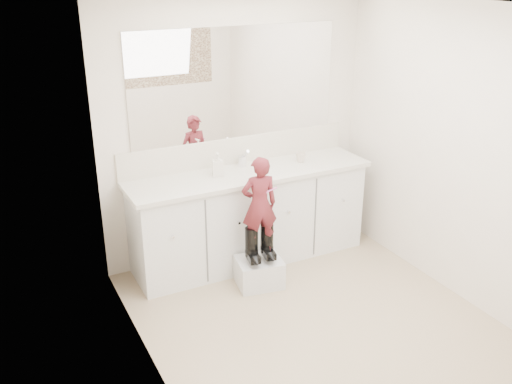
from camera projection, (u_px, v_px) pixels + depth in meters
floor at (319, 324)px, 4.49m from camera, size 3.00×3.00×0.00m
ceiling at (335, 5)px, 3.59m from camera, size 3.00×3.00×0.00m
wall_back at (236, 131)px, 5.28m from camera, size 2.60×0.00×2.60m
wall_front at (495, 281)px, 2.80m from camera, size 2.60×0.00×2.60m
wall_left at (148, 218)px, 3.49m from camera, size 0.00×3.00×3.00m
wall_right at (461, 156)px, 4.59m from camera, size 0.00×3.00×3.00m
vanity_cabinet at (250, 218)px, 5.34m from camera, size 2.20×0.55×0.85m
countertop at (250, 174)px, 5.16m from camera, size 2.28×0.58×0.04m
backsplash at (237, 150)px, 5.34m from camera, size 2.28×0.03×0.25m
mirror at (236, 83)px, 5.10m from camera, size 2.00×0.02×1.00m
dot_panel at (509, 196)px, 2.64m from camera, size 2.00×0.01×1.20m
faucet at (242, 161)px, 5.27m from camera, size 0.08×0.08×0.10m
cup at (301, 157)px, 5.39m from camera, size 0.13×0.13×0.09m
soap_bottle at (218, 164)px, 5.03m from camera, size 0.12×0.12×0.21m
step_stool at (259, 272)px, 5.01m from camera, size 0.44×0.38×0.25m
boot_left at (251, 245)px, 4.87m from camera, size 0.15×0.23×0.32m
boot_right at (267, 241)px, 4.93m from camera, size 0.15×0.23×0.32m
toddler at (259, 205)px, 4.76m from camera, size 0.34×0.25×0.84m
toothbrush at (269, 191)px, 4.71m from camera, size 0.14×0.04×0.06m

